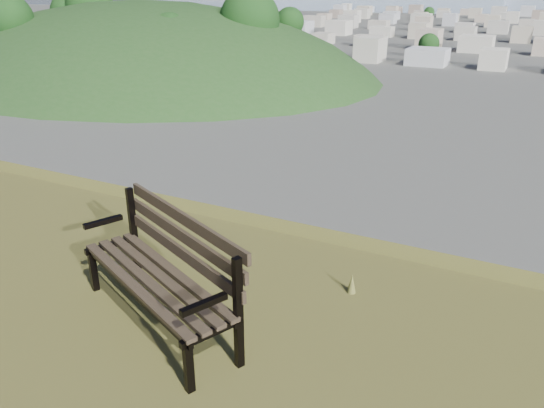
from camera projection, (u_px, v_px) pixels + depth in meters
The scene contains 3 objects.
park_bench at pixel (165, 265), 4.11m from camera, with size 1.77×1.19×0.89m.
green_wooded_hill at pixel (146, 74), 172.43m from camera, with size 177.47×141.98×88.73m.
city_trees at pixel (494, 29), 283.95m from camera, with size 406.52×387.20×9.98m.
Camera 1 is at (3.61, -0.70, 27.53)m, focal length 35.00 mm.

